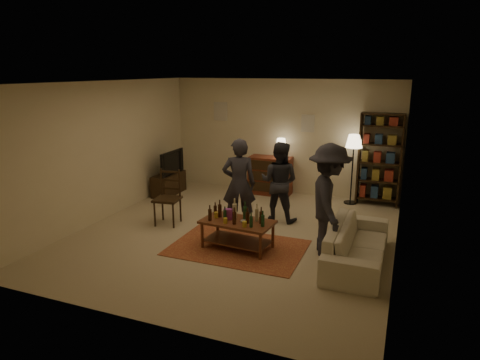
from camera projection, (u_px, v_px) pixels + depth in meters
The scene contains 13 objects.
floor at pixel (235, 234), 7.79m from camera, with size 6.00×6.00×0.00m, color #C6B793.
room_shell at pixel (257, 116), 10.25m from camera, with size 6.00×6.00×6.00m.
rug at pixel (238, 248), 7.18m from camera, with size 2.20×1.50×0.01m, color maroon.
coffee_table at pixel (238, 224), 7.07m from camera, with size 1.23×0.74×0.82m.
dining_chair at pixel (168, 195), 8.22m from camera, with size 0.53×0.53×1.07m.
tv_stand at pixel (169, 178), 10.19m from camera, with size 0.40×1.00×1.06m.
dresser at pixel (270, 175), 10.19m from camera, with size 1.00×0.50×1.36m.
bookshelf at pixel (379, 159), 9.24m from camera, with size 0.90×0.34×2.02m.
floor_lamp at pixel (354, 146), 9.25m from camera, with size 0.36×0.36×1.55m.
sofa at pixel (357, 244), 6.57m from camera, with size 2.08×0.81×0.61m, color beige.
person_left at pixel (239, 184), 7.89m from camera, with size 0.62×0.41×1.71m, color #282830.
person_right at pixel (279, 182), 8.32m from camera, with size 0.77×0.60×1.57m, color #27282E.
person_by_sofa at pixel (329, 200), 6.76m from camera, with size 1.17×0.67×1.81m, color #27272F.
Camera 1 is at (2.77, -6.75, 2.91)m, focal length 32.00 mm.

